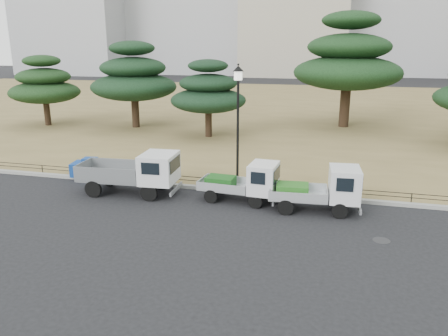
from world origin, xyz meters
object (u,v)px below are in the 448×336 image
(truck_kei_rear, at_px, (321,189))
(street_lamp, at_px, (238,107))
(tarp_pile, at_px, (87,168))
(truck_large, at_px, (134,171))
(truck_kei_front, at_px, (245,182))

(truck_kei_rear, distance_m, street_lamp, 5.19)
(street_lamp, xyz_separation_m, tarp_pile, (-7.84, -0.01, -3.37))
(truck_large, height_order, truck_kei_rear, truck_large)
(truck_kei_front, bearing_deg, truck_large, -173.10)
(tarp_pile, bearing_deg, truck_kei_front, -9.35)
(truck_large, relative_size, truck_kei_front, 1.32)
(truck_kei_front, distance_m, street_lamp, 3.39)
(street_lamp, height_order, tarp_pile, street_lamp)
(truck_kei_front, distance_m, tarp_pile, 8.60)
(truck_large, bearing_deg, tarp_pile, 151.05)
(truck_kei_rear, relative_size, tarp_pile, 2.32)
(truck_kei_front, relative_size, truck_kei_rear, 0.94)
(truck_kei_front, bearing_deg, truck_kei_rear, -1.62)
(truck_large, distance_m, street_lamp, 5.49)
(truck_large, distance_m, truck_kei_rear, 8.31)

